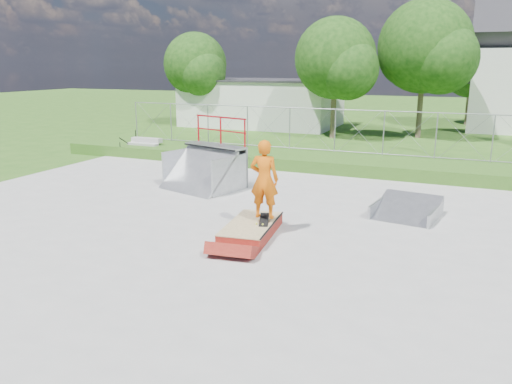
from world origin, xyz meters
TOP-DOWN VIEW (x-y plane):
  - ground at (0.00, 0.00)m, footprint 120.00×120.00m
  - concrete_pad at (0.00, 0.00)m, footprint 20.00×16.00m
  - grass_berm at (0.00, 9.50)m, footprint 24.00×3.00m
  - grind_box at (0.45, 0.68)m, footprint 1.33×2.33m
  - quarter_pipe at (-2.95, 4.36)m, footprint 2.82×2.58m
  - flat_bank_ramp at (3.76, 3.70)m, footprint 1.85×1.94m
  - skateboard at (0.71, 0.88)m, footprint 0.46×0.82m
  - skater at (0.71, 0.88)m, footprint 0.74×0.53m
  - concrete_stairs at (-8.50, 8.70)m, footprint 1.50×1.60m
  - chain_link_fence at (0.00, 10.50)m, footprint 20.00×0.06m
  - utility_building_flat at (-8.00, 22.00)m, footprint 10.00×6.00m
  - tree_left_near at (-1.75, 17.83)m, footprint 4.76×4.48m
  - tree_center at (2.78, 19.81)m, footprint 5.44×5.12m
  - tree_left_far at (-11.77, 19.85)m, footprint 4.42×4.16m
  - tree_back_mid at (5.21, 27.86)m, footprint 4.08×3.84m

SIDE VIEW (x-z plane):
  - ground at x=0.00m, z-range 0.00..0.00m
  - concrete_pad at x=0.00m, z-range 0.00..0.04m
  - grind_box at x=0.45m, z-range 0.00..0.33m
  - flat_bank_ramp at x=3.76m, z-range 0.00..0.50m
  - grass_berm at x=0.00m, z-range 0.00..0.50m
  - skateboard at x=0.71m, z-range 0.31..0.44m
  - concrete_stairs at x=-8.50m, z-range 0.00..0.80m
  - quarter_pipe at x=-2.95m, z-range 0.00..2.36m
  - skater at x=0.71m, z-range 0.37..2.29m
  - chain_link_fence at x=0.00m, z-range 0.50..2.30m
  - utility_building_flat at x=-8.00m, z-range 0.00..3.00m
  - tree_back_mid at x=5.21m, z-range 0.78..6.48m
  - tree_left_far at x=-11.77m, z-range 0.85..7.02m
  - tree_left_near at x=-1.75m, z-range 0.91..7.56m
  - tree_center at x=2.78m, z-range 1.05..8.65m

